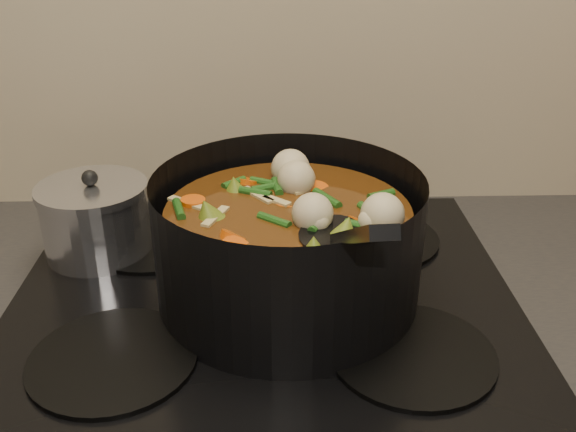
{
  "coord_description": "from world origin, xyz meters",
  "views": [
    {
      "loc": [
        0.01,
        1.25,
        1.37
      ],
      "look_at": [
        0.03,
        1.92,
        1.04
      ],
      "focal_mm": 40.0,
      "sensor_mm": 36.0,
      "label": 1
    }
  ],
  "objects": [
    {
      "name": "stovetop",
      "position": [
        0.0,
        1.93,
        0.92
      ],
      "size": [
        0.62,
        0.54,
        0.03
      ],
      "color": "black",
      "rests_on": "counter"
    },
    {
      "name": "saucepan",
      "position": [
        -0.23,
        2.04,
        0.98
      ],
      "size": [
        0.15,
        0.15,
        0.12
      ],
      "rotation": [
        0.0,
        0.0,
        0.03
      ],
      "color": "silver",
      "rests_on": "stovetop"
    },
    {
      "name": "stockpot",
      "position": [
        0.03,
        1.92,
        1.0
      ],
      "size": [
        0.36,
        0.44,
        0.23
      ],
      "rotation": [
        0.0,
        0.0,
        -0.14
      ],
      "color": "black",
      "rests_on": "stovetop"
    }
  ]
}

